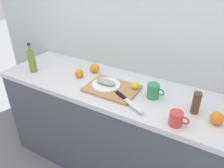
# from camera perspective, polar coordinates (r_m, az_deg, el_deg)

# --- Properties ---
(ground_plane) EXTENTS (12.00, 12.00, 0.00)m
(ground_plane) POSITION_cam_1_polar(r_m,az_deg,el_deg) (2.33, 0.67, -20.09)
(ground_plane) COLOR slate
(back_wall) EXTENTS (3.20, 0.05, 2.50)m
(back_wall) POSITION_cam_1_polar(r_m,az_deg,el_deg) (1.86, 5.92, 13.18)
(back_wall) COLOR silver
(back_wall) RESTS_ON ground_plane
(kitchen_counter) EXTENTS (2.00, 0.60, 0.90)m
(kitchen_counter) POSITION_cam_1_polar(r_m,az_deg,el_deg) (2.00, 0.75, -11.79)
(kitchen_counter) COLOR #4C5159
(kitchen_counter) RESTS_ON ground_plane
(cutting_board) EXTENTS (0.39, 0.29, 0.02)m
(cutting_board) POSITION_cam_1_polar(r_m,az_deg,el_deg) (1.69, -0.00, -1.17)
(cutting_board) COLOR tan
(cutting_board) RESTS_ON kitchen_counter
(white_plate) EXTENTS (0.22, 0.22, 0.01)m
(white_plate) POSITION_cam_1_polar(r_m,az_deg,el_deg) (1.70, -1.56, -0.21)
(white_plate) COLOR white
(white_plate) RESTS_ON cutting_board
(fish_fillet) EXTENTS (0.17, 0.07, 0.04)m
(fish_fillet) POSITION_cam_1_polar(r_m,az_deg,el_deg) (1.69, -1.57, 0.54)
(fish_fillet) COLOR #999E99
(fish_fillet) RESTS_ON white_plate
(chef_knife) EXTENTS (0.27, 0.16, 0.02)m
(chef_knife) POSITION_cam_1_polar(r_m,az_deg,el_deg) (1.54, 3.47, -3.82)
(chef_knife) COLOR silver
(chef_knife) RESTS_ON cutting_board
(lemon_0) EXTENTS (0.06, 0.06, 0.06)m
(lemon_0) POSITION_cam_1_polar(r_m,az_deg,el_deg) (1.66, 6.03, -0.27)
(lemon_0) COLOR yellow
(lemon_0) RESTS_ON cutting_board
(olive_oil_bottle) EXTENTS (0.06, 0.06, 0.26)m
(olive_oil_bottle) POSITION_cam_1_polar(r_m,az_deg,el_deg) (2.05, -20.06, 5.80)
(olive_oil_bottle) COLOR olive
(olive_oil_bottle) RESTS_ON kitchen_counter
(coffee_mug_0) EXTENTS (0.13, 0.09, 0.11)m
(coffee_mug_0) POSITION_cam_1_polar(r_m,az_deg,el_deg) (1.60, 10.75, -1.72)
(coffee_mug_0) COLOR #338C59
(coffee_mug_0) RESTS_ON kitchen_counter
(coffee_mug_1) EXTENTS (0.12, 0.08, 0.09)m
(coffee_mug_1) POSITION_cam_1_polar(r_m,az_deg,el_deg) (1.39, 16.33, -8.61)
(coffee_mug_1) COLOR #CC3F38
(coffee_mug_1) RESTS_ON kitchen_counter
(orange_0) EXTENTS (0.08, 0.08, 0.08)m
(orange_0) POSITION_cam_1_polar(r_m,az_deg,el_deg) (1.49, 25.59, -7.97)
(orange_0) COLOR orange
(orange_0) RESTS_ON kitchen_counter
(orange_1) EXTENTS (0.08, 0.08, 0.08)m
(orange_1) POSITION_cam_1_polar(r_m,az_deg,el_deg) (1.94, -4.53, 4.15)
(orange_1) COLOR orange
(orange_1) RESTS_ON kitchen_counter
(orange_2) EXTENTS (0.07, 0.07, 0.07)m
(orange_2) POSITION_cam_1_polar(r_m,az_deg,el_deg) (1.88, -8.51, 2.78)
(orange_2) COLOR orange
(orange_2) RESTS_ON kitchen_counter
(pepper_mill) EXTENTS (0.05, 0.05, 0.15)m
(pepper_mill) POSITION_cam_1_polar(r_m,az_deg,el_deg) (1.51, 20.99, -4.62)
(pepper_mill) COLOR brown
(pepper_mill) RESTS_ON kitchen_counter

